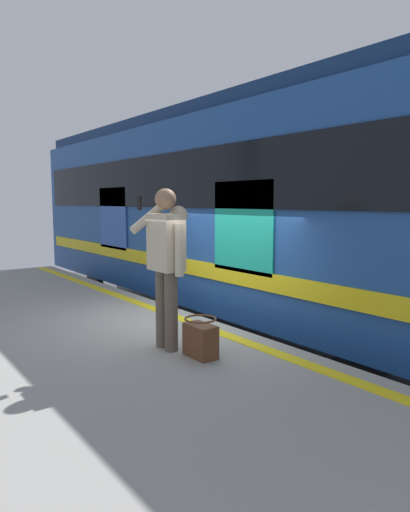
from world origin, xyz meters
The scene contains 8 objects.
ground_plane centered at (0.00, 0.00, 0.00)m, with size 23.84×23.84×0.00m, color #3D3D3F.
platform centered at (0.00, 2.48, 0.56)m, with size 12.43×4.95×1.12m, color gray.
safety_line centered at (0.00, 0.30, 1.12)m, with size 12.18×0.16×0.01m, color yellow.
track_rail_near centered at (0.00, -1.23, 0.08)m, with size 16.16×0.08×0.16m, color slate.
track_rail_far centered at (0.00, -2.67, 0.08)m, with size 16.16×0.08×0.16m, color slate.
train_carriage centered at (1.84, -1.94, 2.60)m, with size 11.47×2.86×4.12m.
passenger centered at (-0.82, 1.11, 2.12)m, with size 0.57×0.55×1.70m.
handbag centered at (-1.25, 0.99, 1.31)m, with size 0.36×0.33×0.40m.
Camera 1 is at (-4.89, 3.66, 2.69)m, focal length 32.31 mm.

